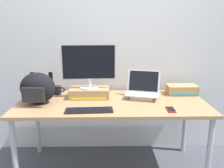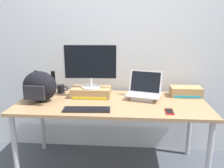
{
  "view_description": "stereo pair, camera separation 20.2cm",
  "coord_description": "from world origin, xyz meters",
  "px_view_note": "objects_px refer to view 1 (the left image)",
  "views": [
    {
      "loc": [
        -0.04,
        -2.19,
        1.49
      ],
      "look_at": [
        0.0,
        0.0,
        0.93
      ],
      "focal_mm": 37.25,
      "sensor_mm": 36.0,
      "label": 1
    },
    {
      "loc": [
        0.17,
        -2.19,
        1.49
      ],
      "look_at": [
        0.0,
        0.0,
        0.93
      ],
      "focal_mm": 37.25,
      "sensor_mm": 36.0,
      "label": 2
    }
  ],
  "objects_px": {
    "cell_phone": "(171,110)",
    "external_keyboard": "(89,110)",
    "coffee_mug": "(58,90)",
    "plush_toy": "(36,91)",
    "open_laptop": "(143,93)",
    "toner_box_cyan": "(182,90)",
    "toner_box_yellow": "(90,93)",
    "messenger_backpack": "(38,88)",
    "desktop_monitor": "(89,65)"
  },
  "relations": [
    {
      "from": "toner_box_yellow",
      "to": "desktop_monitor",
      "type": "bearing_deg",
      "value": -87.18
    },
    {
      "from": "coffee_mug",
      "to": "cell_phone",
      "type": "relative_size",
      "value": 0.84
    },
    {
      "from": "plush_toy",
      "to": "toner_box_cyan",
      "type": "xyz_separation_m",
      "value": [
        1.6,
        -0.0,
        0.01
      ]
    },
    {
      "from": "toner_box_yellow",
      "to": "desktop_monitor",
      "type": "relative_size",
      "value": 0.74
    },
    {
      "from": "desktop_monitor",
      "to": "coffee_mug",
      "type": "distance_m",
      "value": 0.47
    },
    {
      "from": "cell_phone",
      "to": "plush_toy",
      "type": "relative_size",
      "value": 1.63
    },
    {
      "from": "toner_box_yellow",
      "to": "open_laptop",
      "type": "height_order",
      "value": "open_laptop"
    },
    {
      "from": "toner_box_cyan",
      "to": "external_keyboard",
      "type": "bearing_deg",
      "value": -152.29
    },
    {
      "from": "open_laptop",
      "to": "toner_box_cyan",
      "type": "height_order",
      "value": "open_laptop"
    },
    {
      "from": "coffee_mug",
      "to": "toner_box_cyan",
      "type": "xyz_separation_m",
      "value": [
        1.36,
        -0.01,
        0.0
      ]
    },
    {
      "from": "messenger_backpack",
      "to": "coffee_mug",
      "type": "xyz_separation_m",
      "value": [
        0.13,
        0.29,
        -0.1
      ]
    },
    {
      "from": "desktop_monitor",
      "to": "coffee_mug",
      "type": "height_order",
      "value": "desktop_monitor"
    },
    {
      "from": "toner_box_yellow",
      "to": "cell_phone",
      "type": "relative_size",
      "value": 2.84
    },
    {
      "from": "toner_box_yellow",
      "to": "external_keyboard",
      "type": "relative_size",
      "value": 0.97
    },
    {
      "from": "messenger_backpack",
      "to": "plush_toy",
      "type": "distance_m",
      "value": 0.32
    },
    {
      "from": "coffee_mug",
      "to": "plush_toy",
      "type": "distance_m",
      "value": 0.24
    },
    {
      "from": "messenger_backpack",
      "to": "cell_phone",
      "type": "xyz_separation_m",
      "value": [
        1.24,
        -0.22,
        -0.14
      ]
    },
    {
      "from": "toner_box_yellow",
      "to": "open_laptop",
      "type": "bearing_deg",
      "value": -3.89
    },
    {
      "from": "open_laptop",
      "to": "cell_phone",
      "type": "height_order",
      "value": "open_laptop"
    },
    {
      "from": "open_laptop",
      "to": "plush_toy",
      "type": "height_order",
      "value": "open_laptop"
    },
    {
      "from": "messenger_backpack",
      "to": "external_keyboard",
      "type": "bearing_deg",
      "value": -22.04
    },
    {
      "from": "toner_box_yellow",
      "to": "toner_box_cyan",
      "type": "height_order",
      "value": "toner_box_cyan"
    },
    {
      "from": "messenger_backpack",
      "to": "coffee_mug",
      "type": "relative_size",
      "value": 2.86
    },
    {
      "from": "toner_box_yellow",
      "to": "plush_toy",
      "type": "height_order",
      "value": "toner_box_yellow"
    },
    {
      "from": "open_laptop",
      "to": "toner_box_cyan",
      "type": "relative_size",
      "value": 1.21
    },
    {
      "from": "open_laptop",
      "to": "plush_toy",
      "type": "bearing_deg",
      "value": -171.58
    },
    {
      "from": "cell_phone",
      "to": "external_keyboard",
      "type": "bearing_deg",
      "value": -176.79
    },
    {
      "from": "desktop_monitor",
      "to": "external_keyboard",
      "type": "height_order",
      "value": "desktop_monitor"
    },
    {
      "from": "cell_phone",
      "to": "coffee_mug",
      "type": "bearing_deg",
      "value": 157.28
    },
    {
      "from": "desktop_monitor",
      "to": "coffee_mug",
      "type": "relative_size",
      "value": 4.55
    },
    {
      "from": "open_laptop",
      "to": "external_keyboard",
      "type": "height_order",
      "value": "open_laptop"
    },
    {
      "from": "open_laptop",
      "to": "toner_box_cyan",
      "type": "bearing_deg",
      "value": 31.25
    },
    {
      "from": "toner_box_yellow",
      "to": "external_keyboard",
      "type": "distance_m",
      "value": 0.42
    },
    {
      "from": "plush_toy",
      "to": "toner_box_yellow",
      "type": "bearing_deg",
      "value": -9.27
    },
    {
      "from": "toner_box_yellow",
      "to": "plush_toy",
      "type": "xyz_separation_m",
      "value": [
        -0.59,
        0.1,
        -0.0
      ]
    },
    {
      "from": "desktop_monitor",
      "to": "open_laptop",
      "type": "xyz_separation_m",
      "value": [
        0.55,
        -0.04,
        -0.29
      ]
    },
    {
      "from": "external_keyboard",
      "to": "toner_box_cyan",
      "type": "distance_m",
      "value": 1.1
    },
    {
      "from": "coffee_mug",
      "to": "plush_toy",
      "type": "relative_size",
      "value": 1.37
    },
    {
      "from": "toner_box_yellow",
      "to": "coffee_mug",
      "type": "height_order",
      "value": "toner_box_yellow"
    },
    {
      "from": "desktop_monitor",
      "to": "messenger_backpack",
      "type": "distance_m",
      "value": 0.55
    },
    {
      "from": "coffee_mug",
      "to": "cell_phone",
      "type": "bearing_deg",
      "value": -24.48
    },
    {
      "from": "cell_phone",
      "to": "plush_toy",
      "type": "bearing_deg",
      "value": 161.48
    },
    {
      "from": "external_keyboard",
      "to": "cell_phone",
      "type": "distance_m",
      "value": 0.73
    },
    {
      "from": "open_laptop",
      "to": "external_keyboard",
      "type": "xyz_separation_m",
      "value": [
        -0.53,
        -0.38,
        -0.05
      ]
    },
    {
      "from": "toner_box_yellow",
      "to": "external_keyboard",
      "type": "bearing_deg",
      "value": -86.1
    },
    {
      "from": "external_keyboard",
      "to": "cell_phone",
      "type": "xyz_separation_m",
      "value": [
        0.73,
        0.02,
        -0.01
      ]
    },
    {
      "from": "messenger_backpack",
      "to": "coffee_mug",
      "type": "bearing_deg",
      "value": 69.27
    },
    {
      "from": "toner_box_yellow",
      "to": "cell_phone",
      "type": "xyz_separation_m",
      "value": [
        0.76,
        -0.4,
        -0.04
      ]
    },
    {
      "from": "cell_phone",
      "to": "toner_box_cyan",
      "type": "height_order",
      "value": "toner_box_cyan"
    },
    {
      "from": "external_keyboard",
      "to": "cell_phone",
      "type": "bearing_deg",
      "value": -1.83
    }
  ]
}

